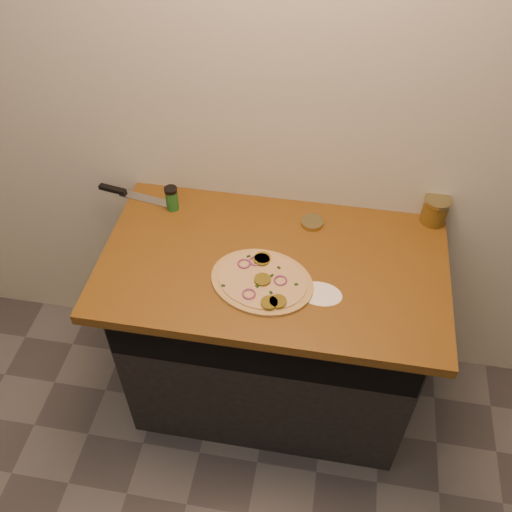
% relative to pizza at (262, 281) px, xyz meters
% --- Properties ---
extents(cabinet, '(1.10, 0.60, 0.86)m').
position_rel_pizza_xyz_m(cabinet, '(0.02, 0.14, -0.48)').
color(cabinet, black).
rests_on(cabinet, ground).
extents(countertop, '(1.20, 0.70, 0.04)m').
position_rel_pizza_xyz_m(countertop, '(0.02, 0.11, -0.03)').
color(countertop, brown).
rests_on(countertop, cabinet).
extents(pizza, '(0.42, 0.42, 0.02)m').
position_rel_pizza_xyz_m(pizza, '(0.00, 0.00, 0.00)').
color(pizza, tan).
rests_on(pizza, countertop).
extents(chefs_knife, '(0.30, 0.08, 0.02)m').
position_rel_pizza_xyz_m(chefs_knife, '(-0.59, 0.36, -0.00)').
color(chefs_knife, '#B7BAC1').
rests_on(chefs_knife, countertop).
extents(mason_jar_lid, '(0.11, 0.11, 0.02)m').
position_rel_pizza_xyz_m(mason_jar_lid, '(0.14, 0.31, 0.00)').
color(mason_jar_lid, '#9E915B').
rests_on(mason_jar_lid, countertop).
extents(salsa_jar, '(0.10, 0.10, 0.11)m').
position_rel_pizza_xyz_m(salsa_jar, '(0.57, 0.41, 0.04)').
color(salsa_jar, maroon).
rests_on(salsa_jar, countertop).
extents(spice_shaker, '(0.05, 0.05, 0.10)m').
position_rel_pizza_xyz_m(spice_shaker, '(-0.39, 0.31, 0.04)').
color(spice_shaker, '#1F6224').
rests_on(spice_shaker, countertop).
extents(flour_spill, '(0.16, 0.16, 0.00)m').
position_rel_pizza_xyz_m(flour_spill, '(0.20, -0.02, -0.01)').
color(flour_spill, white).
rests_on(flour_spill, countertop).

